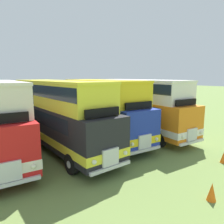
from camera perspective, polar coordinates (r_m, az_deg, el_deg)
ground_plane at (r=14.73m, az=-14.15°, el=-9.42°), size 200.00×200.00×0.00m
bus_third_in_row at (r=14.00m, az=-14.39°, el=0.04°), size 3.11×10.97×4.49m
bus_fourth_in_row at (r=15.75m, az=-2.70°, el=1.34°), size 3.10×9.84×4.49m
bus_fifth_in_row at (r=17.62m, az=7.47°, el=2.17°), size 3.11×10.54×4.49m
cone_near_end at (r=13.37m, az=28.23°, el=-10.82°), size 0.36×0.36×0.65m
cone_mid_row at (r=9.40m, az=25.62°, el=-19.08°), size 0.36×0.36×0.73m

